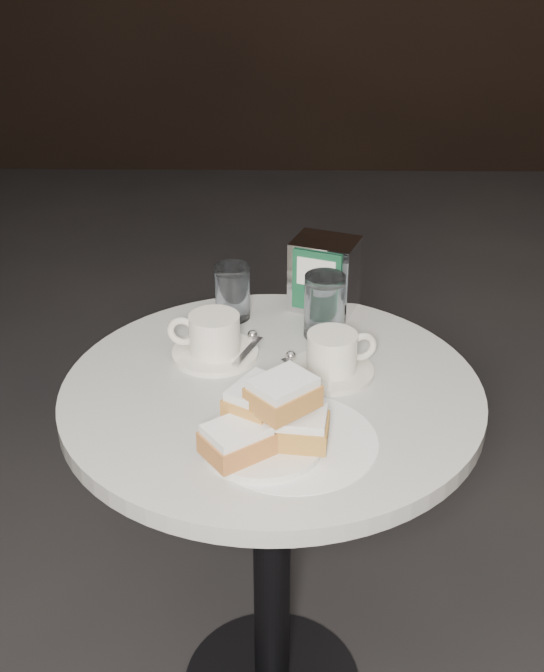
{
  "coord_description": "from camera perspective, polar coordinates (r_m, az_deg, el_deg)",
  "views": [
    {
      "loc": [
        0.02,
        -1.18,
        1.49
      ],
      "look_at": [
        0.0,
        0.02,
        0.83
      ],
      "focal_mm": 45.0,
      "sensor_mm": 36.0,
      "label": 1
    }
  ],
  "objects": [
    {
      "name": "beignet_plate",
      "position": [
        1.23,
        -0.36,
        -5.92
      ],
      "size": [
        0.23,
        0.23,
        0.12
      ],
      "rotation": [
        0.0,
        0.0,
        0.32
      ],
      "color": "white",
      "rests_on": "cafe_table"
    },
    {
      "name": "coffee_cup_left",
      "position": [
        1.47,
        -3.96,
        -0.18
      ],
      "size": [
        0.17,
        0.17,
        0.08
      ],
      "rotation": [
        0.0,
        0.0,
        -0.12
      ],
      "color": "white",
      "rests_on": "cafe_table"
    },
    {
      "name": "coffee_cup_right",
      "position": [
        1.42,
        4.12,
        -1.4
      ],
      "size": [
        0.18,
        0.18,
        0.08
      ],
      "rotation": [
        0.0,
        0.0,
        0.32
      ],
      "color": "beige",
      "rests_on": "cafe_table"
    },
    {
      "name": "water_glass_right",
      "position": [
        1.53,
        3.56,
        1.99
      ],
      "size": [
        0.08,
        0.08,
        0.12
      ],
      "rotation": [
        0.0,
        0.0,
        -0.06
      ],
      "color": "silver",
      "rests_on": "cafe_table"
    },
    {
      "name": "cafe_table",
      "position": [
        1.51,
        -0.01,
        -9.82
      ],
      "size": [
        0.7,
        0.7,
        0.74
      ],
      "color": "black",
      "rests_on": "ground"
    },
    {
      "name": "sugar_spill",
      "position": [
        1.27,
        1.38,
        -7.09
      ],
      "size": [
        0.31,
        0.31,
        0.0
      ],
      "primitive_type": "cylinder",
      "rotation": [
        0.0,
        0.0,
        0.23
      ],
      "color": "white",
      "rests_on": "cafe_table"
    },
    {
      "name": "napkin_dispenser",
      "position": [
        1.63,
        3.58,
        4.21
      ],
      "size": [
        0.15,
        0.13,
        0.14
      ],
      "rotation": [
        0.0,
        0.0,
        -0.36
      ],
      "color": "silver",
      "rests_on": "cafe_table"
    },
    {
      "name": "water_glass_left",
      "position": [
        1.59,
        -2.69,
        2.95
      ],
      "size": [
        0.07,
        0.07,
        0.11
      ],
      "rotation": [
        0.0,
        0.0,
        0.07
      ],
      "color": "silver",
      "rests_on": "cafe_table"
    }
  ]
}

